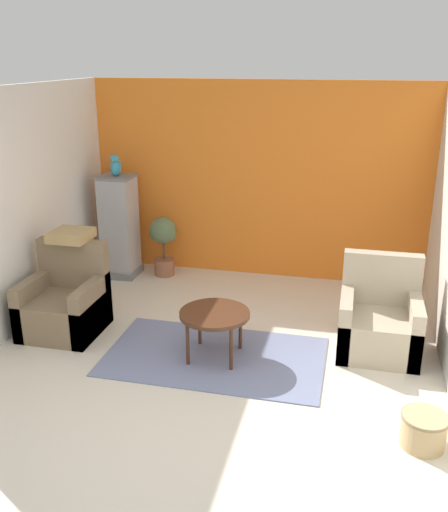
{
  "coord_description": "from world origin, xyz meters",
  "views": [
    {
      "loc": [
        1.23,
        -3.38,
        2.76
      ],
      "look_at": [
        0.0,
        1.82,
        0.87
      ],
      "focal_mm": 40.0,
      "sensor_mm": 36.0,
      "label": 1
    }
  ],
  "objects": [
    {
      "name": "coffee_table",
      "position": [
        0.02,
        1.34,
        0.43
      ],
      "size": [
        0.67,
        0.67,
        0.48
      ],
      "color": "#472819",
      "rests_on": "ground_plane"
    },
    {
      "name": "area_rug",
      "position": [
        0.02,
        1.34,
        0.01
      ],
      "size": [
        2.09,
        1.23,
        0.01
      ],
      "color": "slate",
      "rests_on": "ground_plane"
    },
    {
      "name": "parrot",
      "position": [
        -1.72,
        3.19,
        1.45
      ],
      "size": [
        0.13,
        0.23,
        0.28
      ],
      "color": "teal",
      "rests_on": "birdcage"
    },
    {
      "name": "throw_pillow",
      "position": [
        -1.64,
        1.79,
        0.97
      ],
      "size": [
        0.4,
        0.4,
        0.1
      ],
      "color": "tan",
      "rests_on": "armchair_left"
    },
    {
      "name": "wall_left",
      "position": [
        -2.16,
        1.82,
        1.24
      ],
      "size": [
        0.06,
        3.63,
        2.48
      ],
      "color": "silver",
      "rests_on": "ground_plane"
    },
    {
      "name": "armchair_left",
      "position": [
        -1.64,
        1.53,
        0.29
      ],
      "size": [
        0.76,
        0.74,
        0.92
      ],
      "color": "#7A664C",
      "rests_on": "ground_plane"
    },
    {
      "name": "armchair_right",
      "position": [
        1.55,
        1.86,
        0.29
      ],
      "size": [
        0.76,
        0.74,
        0.92
      ],
      "color": "tan",
      "rests_on": "ground_plane"
    },
    {
      "name": "wall_back_accent",
      "position": [
        0.0,
        3.66,
        1.24
      ],
      "size": [
        4.39,
        0.06,
        2.48
      ],
      "color": "orange",
      "rests_on": "ground_plane"
    },
    {
      "name": "ground_plane",
      "position": [
        0.0,
        0.0,
        0.0
      ],
      "size": [
        20.0,
        20.0,
        0.0
      ],
      "primitive_type": "plane",
      "color": "beige",
      "rests_on": "ground"
    },
    {
      "name": "wicker_basket",
      "position": [
        1.85,
        0.42,
        0.14
      ],
      "size": [
        0.35,
        0.35,
        0.26
      ],
      "color": "tan",
      "rests_on": "ground_plane"
    },
    {
      "name": "birdcage",
      "position": [
        -1.72,
        3.18,
        0.65
      ],
      "size": [
        0.44,
        0.44,
        1.32
      ],
      "color": "slate",
      "rests_on": "ground_plane"
    },
    {
      "name": "potted_plant",
      "position": [
        -1.17,
        3.3,
        0.5
      ],
      "size": [
        0.38,
        0.34,
        0.79
      ],
      "color": "brown",
      "rests_on": "ground_plane"
    }
  ]
}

